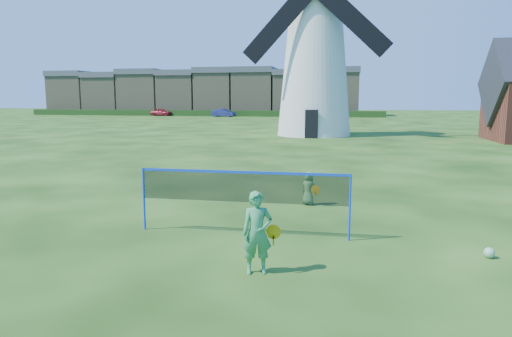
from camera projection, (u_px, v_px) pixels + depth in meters
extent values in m
plane|color=black|center=(244.00, 232.00, 11.45)|extent=(220.00, 220.00, 0.00)
cube|color=black|center=(311.00, 124.00, 36.89)|extent=(1.03, 0.12, 2.26)
cube|color=black|center=(313.00, 73.00, 36.89)|extent=(0.72, 0.12, 0.92)
cube|color=black|center=(314.00, 31.00, 36.87)|extent=(0.62, 0.12, 0.82)
cube|color=black|center=(279.00, 24.00, 36.79)|extent=(5.93, 0.10, 6.26)
cube|color=black|center=(352.00, 19.00, 35.73)|extent=(6.26, 0.10, 5.93)
cylinder|color=blue|center=(144.00, 199.00, 11.54)|extent=(0.05, 0.05, 1.55)
cylinder|color=blue|center=(350.00, 208.00, 10.64)|extent=(0.05, 0.05, 1.55)
cube|color=black|center=(243.00, 188.00, 11.04)|extent=(5.00, 0.02, 0.70)
cube|color=blue|center=(243.00, 172.00, 10.98)|extent=(5.00, 0.02, 0.06)
imported|color=#3B9457|center=(257.00, 233.00, 8.66)|extent=(0.65, 0.52, 1.56)
cylinder|color=#DCA10B|center=(273.00, 232.00, 8.79)|extent=(0.28, 0.02, 0.28)
cube|color=#DCA10B|center=(273.00, 240.00, 8.82)|extent=(0.03, 0.02, 0.20)
imported|color=#59A24E|center=(309.00, 188.00, 14.23)|extent=(0.59, 0.50, 1.02)
cylinder|color=#DCA10B|center=(315.00, 190.00, 13.98)|extent=(0.28, 0.02, 0.28)
cube|color=#DCA10B|center=(315.00, 195.00, 14.00)|extent=(0.03, 0.02, 0.20)
sphere|color=green|center=(489.00, 253.00, 9.57)|extent=(0.22, 0.22, 0.22)
cube|color=#8C7E5D|center=(74.00, 95.00, 89.65)|extent=(6.81, 8.00, 6.98)
cube|color=#4C4C54|center=(73.00, 74.00, 89.04)|extent=(7.11, 8.40, 1.00)
cube|color=#8C7E5D|center=(108.00, 96.00, 88.41)|extent=(6.58, 8.00, 6.69)
cube|color=#4C4C54|center=(107.00, 76.00, 87.82)|extent=(6.88, 8.40, 1.00)
cube|color=#8C7E5D|center=(144.00, 95.00, 87.07)|extent=(7.24, 8.00, 7.20)
cube|color=#4C4C54|center=(143.00, 72.00, 86.44)|extent=(7.54, 8.40, 1.00)
cube|color=#8C7E5D|center=(181.00, 96.00, 85.78)|extent=(6.62, 8.00, 6.94)
cube|color=#4C4C54|center=(180.00, 74.00, 85.18)|extent=(6.92, 8.40, 1.00)
cube|color=#8C7E5D|center=(217.00, 94.00, 84.52)|extent=(6.49, 8.00, 7.33)
cube|color=#4C4C54|center=(217.00, 71.00, 83.88)|extent=(6.79, 8.40, 1.00)
cube|color=#8C7E5D|center=(255.00, 94.00, 83.25)|extent=(6.95, 8.00, 7.35)
cube|color=#4C4C54|center=(255.00, 71.00, 82.61)|extent=(7.25, 8.40, 1.00)
cube|color=#8C7E5D|center=(296.00, 96.00, 81.97)|extent=(7.07, 8.00, 6.85)
cube|color=#4C4C54|center=(296.00, 73.00, 81.37)|extent=(7.37, 8.40, 1.00)
cube|color=#8C7E5D|center=(338.00, 95.00, 80.63)|extent=(6.90, 8.00, 7.18)
cube|color=#4C4C54|center=(338.00, 71.00, 80.00)|extent=(7.20, 8.40, 1.00)
cube|color=#193814|center=(198.00, 113.00, 79.47)|extent=(62.00, 0.80, 1.00)
imported|color=maroon|center=(161.00, 112.00, 80.14)|extent=(4.01, 2.19, 1.29)
imported|color=navy|center=(224.00, 113.00, 76.27)|extent=(4.08, 1.97, 1.29)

